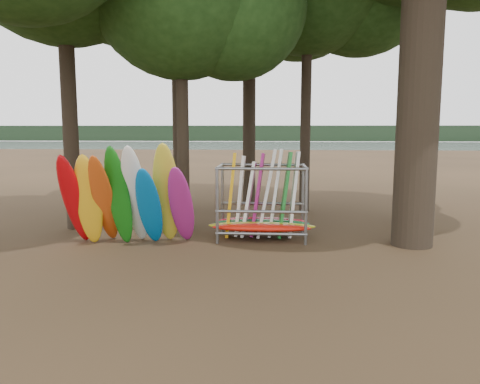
{
  "coord_description": "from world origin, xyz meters",
  "views": [
    {
      "loc": [
        0.93,
        -12.55,
        3.33
      ],
      "look_at": [
        -0.05,
        1.5,
        1.4
      ],
      "focal_mm": 35.0,
      "sensor_mm": 36.0,
      "label": 1
    }
  ],
  "objects": [
    {
      "name": "storage_rack",
      "position": [
        0.62,
        1.42,
        1.04
      ],
      "size": [
        3.22,
        1.57,
        2.73
      ],
      "color": "slate",
      "rests_on": "ground"
    },
    {
      "name": "ground",
      "position": [
        0.0,
        0.0,
        0.0
      ],
      "size": [
        120.0,
        120.0,
        0.0
      ],
      "primitive_type": "plane",
      "color": "#47331E",
      "rests_on": "ground"
    },
    {
      "name": "far_shore",
      "position": [
        0.0,
        110.0,
        2.0
      ],
      "size": [
        160.0,
        4.0,
        4.0
      ],
      "primitive_type": "cube",
      "color": "black",
      "rests_on": "ground"
    },
    {
      "name": "lake",
      "position": [
        0.0,
        60.0,
        0.0
      ],
      "size": [
        160.0,
        160.0,
        0.0
      ],
      "primitive_type": "plane",
      "color": "gray",
      "rests_on": "ground"
    },
    {
      "name": "kayak_row",
      "position": [
        -3.17,
        0.18,
        1.33
      ],
      "size": [
        3.78,
        2.11,
        3.07
      ],
      "color": "#B6060B",
      "rests_on": "ground"
    }
  ]
}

